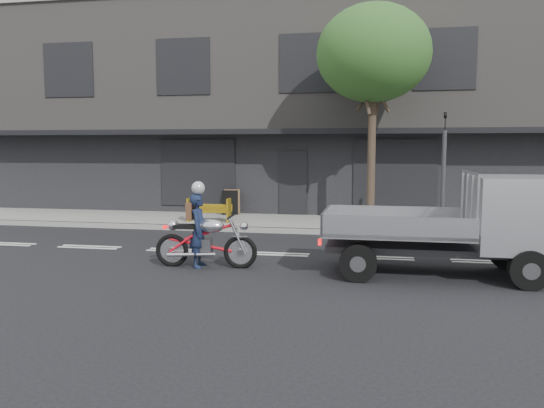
{
  "coord_description": "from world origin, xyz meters",
  "views": [
    {
      "loc": [
        2.2,
        -12.17,
        2.53
      ],
      "look_at": [
        -0.17,
        0.5,
        1.14
      ],
      "focal_mm": 35.0,
      "sensor_mm": 36.0,
      "label": 1
    }
  ],
  "objects_px": {
    "construction_barrier": "(207,210)",
    "motorcycle": "(206,240)",
    "street_tree": "(373,54)",
    "traffic_light_pole": "(443,178)",
    "rider": "(199,231)",
    "sandwich_board": "(230,203)",
    "flatbed_ute": "(494,218)"
  },
  "relations": [
    {
      "from": "construction_barrier",
      "to": "motorcycle",
      "type": "bearing_deg",
      "value": -72.71
    },
    {
      "from": "street_tree",
      "to": "construction_barrier",
      "type": "relative_size",
      "value": 4.8
    },
    {
      "from": "street_tree",
      "to": "construction_barrier",
      "type": "bearing_deg",
      "value": -176.03
    },
    {
      "from": "traffic_light_pole",
      "to": "rider",
      "type": "xyz_separation_m",
      "value": [
        -5.55,
        -4.96,
        -0.87
      ]
    },
    {
      "from": "construction_barrier",
      "to": "sandwich_board",
      "type": "bearing_deg",
      "value": 82.43
    },
    {
      "from": "construction_barrier",
      "to": "rider",
      "type": "bearing_deg",
      "value": -74.17
    },
    {
      "from": "flatbed_ute",
      "to": "traffic_light_pole",
      "type": "bearing_deg",
      "value": 94.39
    },
    {
      "from": "rider",
      "to": "construction_barrier",
      "type": "xyz_separation_m",
      "value": [
        -1.55,
        5.45,
        -0.23
      ]
    },
    {
      "from": "construction_barrier",
      "to": "street_tree",
      "type": "bearing_deg",
      "value": 3.97
    },
    {
      "from": "traffic_light_pole",
      "to": "construction_barrier",
      "type": "bearing_deg",
      "value": 176.0
    },
    {
      "from": "construction_barrier",
      "to": "sandwich_board",
      "type": "distance_m",
      "value": 1.88
    },
    {
      "from": "sandwich_board",
      "to": "motorcycle",
      "type": "bearing_deg",
      "value": -94.03
    },
    {
      "from": "motorcycle",
      "to": "construction_barrier",
      "type": "height_order",
      "value": "motorcycle"
    },
    {
      "from": "traffic_light_pole",
      "to": "construction_barrier",
      "type": "height_order",
      "value": "traffic_light_pole"
    },
    {
      "from": "rider",
      "to": "flatbed_ute",
      "type": "bearing_deg",
      "value": -92.21
    },
    {
      "from": "rider",
      "to": "sandwich_board",
      "type": "xyz_separation_m",
      "value": [
        -1.3,
        7.32,
        -0.19
      ]
    },
    {
      "from": "motorcycle",
      "to": "rider",
      "type": "height_order",
      "value": "rider"
    },
    {
      "from": "street_tree",
      "to": "motorcycle",
      "type": "bearing_deg",
      "value": -120.34
    },
    {
      "from": "construction_barrier",
      "to": "traffic_light_pole",
      "type": "bearing_deg",
      "value": -4.0
    },
    {
      "from": "rider",
      "to": "flatbed_ute",
      "type": "xyz_separation_m",
      "value": [
        5.89,
        0.15,
        0.4
      ]
    },
    {
      "from": "flatbed_ute",
      "to": "construction_barrier",
      "type": "relative_size",
      "value": 3.19
    },
    {
      "from": "motorcycle",
      "to": "flatbed_ute",
      "type": "bearing_deg",
      "value": -2.17
    },
    {
      "from": "street_tree",
      "to": "flatbed_ute",
      "type": "bearing_deg",
      "value": -67.5
    },
    {
      "from": "street_tree",
      "to": "motorcycle",
      "type": "height_order",
      "value": "street_tree"
    },
    {
      "from": "street_tree",
      "to": "sandwich_board",
      "type": "height_order",
      "value": "street_tree"
    },
    {
      "from": "street_tree",
      "to": "rider",
      "type": "relative_size",
      "value": 4.34
    },
    {
      "from": "traffic_light_pole",
      "to": "flatbed_ute",
      "type": "bearing_deg",
      "value": -85.92
    },
    {
      "from": "street_tree",
      "to": "traffic_light_pole",
      "type": "distance_m",
      "value": 4.23
    },
    {
      "from": "street_tree",
      "to": "construction_barrier",
      "type": "distance_m",
      "value": 6.97
    },
    {
      "from": "flatbed_ute",
      "to": "sandwich_board",
      "type": "height_order",
      "value": "flatbed_ute"
    },
    {
      "from": "street_tree",
      "to": "sandwich_board",
      "type": "bearing_deg",
      "value": 162.69
    },
    {
      "from": "motorcycle",
      "to": "rider",
      "type": "distance_m",
      "value": 0.25
    }
  ]
}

